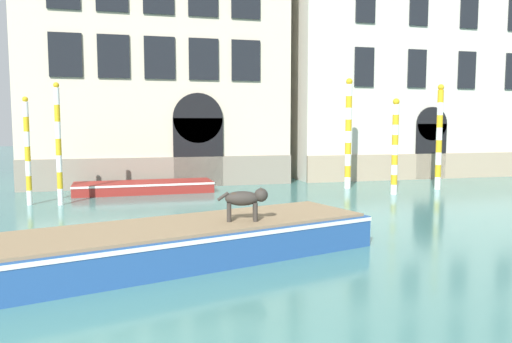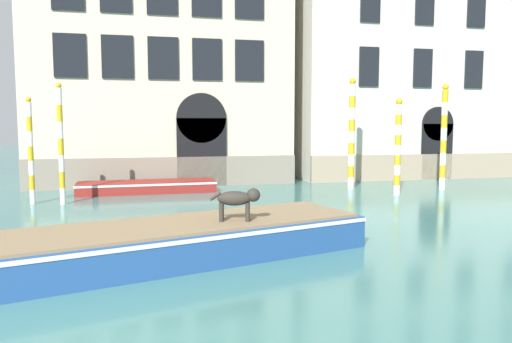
{
  "view_description": "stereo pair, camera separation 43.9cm",
  "coord_description": "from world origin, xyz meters",
  "views": [
    {
      "loc": [
        0.47,
        -4.2,
        2.86
      ],
      "look_at": [
        4.65,
        11.88,
        1.2
      ],
      "focal_mm": 35.0,
      "sensor_mm": 36.0,
      "label": 1
    },
    {
      "loc": [
        0.9,
        -4.31,
        2.86
      ],
      "look_at": [
        4.65,
        11.88,
        1.2
      ],
      "focal_mm": 35.0,
      "sensor_mm": 36.0,
      "label": 2
    }
  ],
  "objects": [
    {
      "name": "palazzo_left",
      "position": [
        1.92,
        20.77,
        8.53
      ],
      "size": [
        11.81,
        6.13,
        17.1
      ],
      "color": "beige",
      "rests_on": "ground_plane"
    },
    {
      "name": "boat_moored_near_palazzo",
      "position": [
        1.11,
        16.31,
        0.24
      ],
      "size": [
        5.54,
        1.79,
        0.45
      ],
      "rotation": [
        0.0,
        0.0,
        0.03
      ],
      "color": "maroon",
      "rests_on": "ground_plane"
    },
    {
      "name": "palazzo_right",
      "position": [
        15.72,
        20.78,
        8.98
      ],
      "size": [
        14.13,
        6.13,
        18.0
      ],
      "color": "beige",
      "rests_on": "ground_plane"
    },
    {
      "name": "mooring_pole_0",
      "position": [
        -2.82,
        14.23,
        1.87
      ],
      "size": [
        0.19,
        0.19,
        3.71
      ],
      "color": "white",
      "rests_on": "ground_plane"
    },
    {
      "name": "dog_on_deck",
      "position": [
        2.89,
        5.98,
        1.23
      ],
      "size": [
        1.07,
        0.45,
        0.72
      ],
      "rotation": [
        0.0,
        0.0,
        -0.2
      ],
      "color": "#332D28",
      "rests_on": "boat_foreground"
    },
    {
      "name": "mooring_pole_4",
      "position": [
        -1.78,
        13.92,
        2.11
      ],
      "size": [
        0.19,
        0.19,
        4.19
      ],
      "color": "white",
      "rests_on": "ground_plane"
    },
    {
      "name": "mooring_pole_2",
      "position": [
        9.65,
        15.44,
        2.37
      ],
      "size": [
        0.28,
        0.28,
        4.69
      ],
      "color": "white",
      "rests_on": "ground_plane"
    },
    {
      "name": "mooring_pole_1",
      "position": [
        10.65,
        13.33,
        1.9
      ],
      "size": [
        0.26,
        0.26,
        3.77
      ],
      "color": "white",
      "rests_on": "ground_plane"
    },
    {
      "name": "mooring_pole_3",
      "position": [
        13.24,
        14.23,
        2.23
      ],
      "size": [
        0.26,
        0.26,
        4.42
      ],
      "color": "white",
      "rests_on": "ground_plane"
    },
    {
      "name": "boat_foreground",
      "position": [
        1.48,
        5.97,
        0.4
      ],
      "size": [
        8.79,
        4.62,
        0.76
      ],
      "rotation": [
        0.0,
        0.0,
        0.29
      ],
      "color": "#234C8C",
      "rests_on": "ground_plane"
    }
  ]
}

